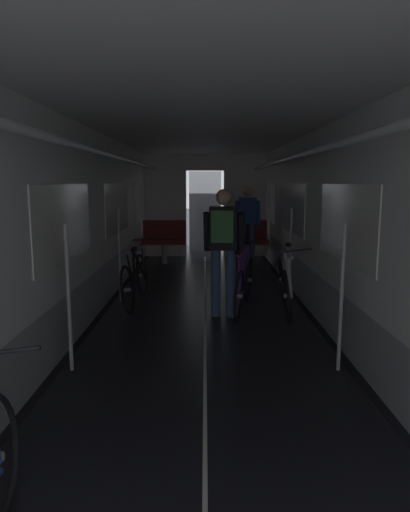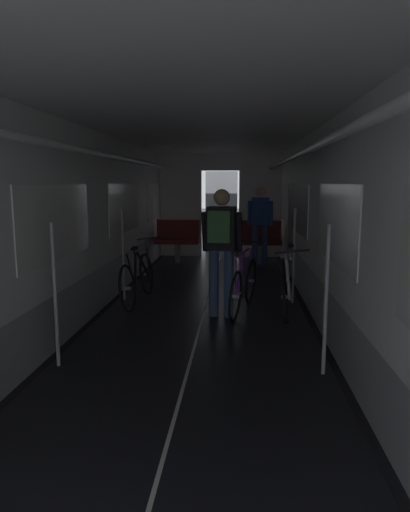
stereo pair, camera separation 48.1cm
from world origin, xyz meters
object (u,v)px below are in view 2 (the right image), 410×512
(bench_seat_far_right, at_px, (259,238))
(bicycle_black, at_px, (138,278))
(person_cyclist_aisle, at_px, (221,241))
(bicycle_purple_in_aisle, at_px, (243,285))
(bench_seat_far_left, at_px, (178,237))
(person_standing_near_bench, at_px, (260,221))
(bicycle_white, at_px, (286,284))

(bench_seat_far_right, height_order, bicycle_black, bicycle_black)
(person_cyclist_aisle, distance_m, bicycle_purple_in_aisle, 0.75)
(bench_seat_far_left, relative_size, bench_seat_far_right, 1.00)
(bench_seat_far_right, bearing_deg, person_standing_near_bench, -89.59)
(bicycle_purple_in_aisle, bearing_deg, person_standing_near_bench, 84.15)
(bench_seat_far_right, height_order, bicycle_white, same)
(person_standing_near_bench, bearing_deg, bicycle_black, -121.05)
(bench_seat_far_right, relative_size, bicycle_purple_in_aisle, 0.59)
(bench_seat_far_left, xyz_separation_m, person_standing_near_bench, (1.80, -0.38, 0.41))
(person_cyclist_aisle, bearing_deg, person_standing_near_bench, 80.19)
(person_cyclist_aisle, bearing_deg, bench_seat_far_right, 81.09)
(bench_seat_far_left, relative_size, bicycle_white, 0.58)
(bench_seat_far_left, distance_m, bicycle_purple_in_aisle, 4.19)
(bench_seat_far_right, relative_size, person_cyclist_aisle, 0.58)
(bicycle_white, relative_size, person_standing_near_bench, 1.01)
(person_cyclist_aisle, relative_size, person_standing_near_bench, 1.00)
(bench_seat_far_right, relative_size, bicycle_white, 0.58)
(bench_seat_far_right, distance_m, bicycle_black, 4.04)
(person_cyclist_aisle, xyz_separation_m, person_standing_near_bench, (0.66, 3.82, -0.04))
(person_cyclist_aisle, bearing_deg, bench_seat_far_left, 105.21)
(bench_seat_far_left, height_order, bicycle_white, same)
(bicycle_black, xyz_separation_m, person_standing_near_bench, (1.91, 3.18, 0.59))
(bench_seat_far_left, xyz_separation_m, person_cyclist_aisle, (1.14, -4.20, 0.45))
(bench_seat_far_left, distance_m, bicycle_black, 3.56)
(bicycle_black, relative_size, person_cyclist_aisle, 1.01)
(bench_seat_far_left, height_order, bicycle_black, bicycle_black)
(bench_seat_far_right, distance_m, bicycle_white, 3.87)
(bicycle_black, distance_m, bicycle_purple_in_aisle, 1.59)
(bicycle_black, bearing_deg, person_cyclist_aisle, -27.23)
(bench_seat_far_left, distance_m, person_standing_near_bench, 1.89)
(bicycle_purple_in_aisle, bearing_deg, bicycle_white, 6.81)
(bicycle_purple_in_aisle, bearing_deg, bench_seat_far_left, 110.12)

